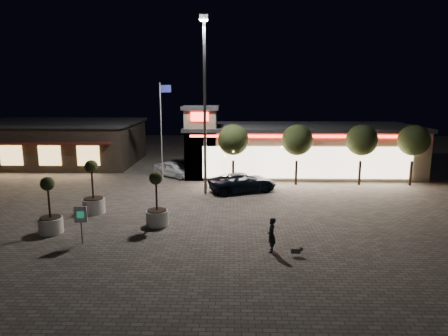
{
  "coord_description": "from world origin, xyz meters",
  "views": [
    {
      "loc": [
        3.98,
        -20.04,
        7.5
      ],
      "look_at": [
        3.39,
        6.0,
        2.31
      ],
      "focal_mm": 32.0,
      "sensor_mm": 36.0,
      "label": 1
    }
  ],
  "objects_px": {
    "white_sedan": "(174,169)",
    "planter_mid": "(50,216)",
    "pickup_truck": "(243,182)",
    "planter_left": "(93,197)",
    "pedestrian": "(271,235)",
    "valet_sign": "(81,218)"
  },
  "relations": [
    {
      "from": "white_sedan",
      "to": "planter_mid",
      "type": "distance_m",
      "value": 14.53
    },
    {
      "from": "pickup_truck",
      "to": "planter_left",
      "type": "xyz_separation_m",
      "value": [
        -9.26,
        -5.48,
        0.32
      ]
    },
    {
      "from": "white_sedan",
      "to": "planter_left",
      "type": "relative_size",
      "value": 1.19
    },
    {
      "from": "pedestrian",
      "to": "planter_mid",
      "type": "distance_m",
      "value": 11.63
    },
    {
      "from": "pickup_truck",
      "to": "pedestrian",
      "type": "bearing_deg",
      "value": 164.93
    },
    {
      "from": "planter_left",
      "to": "valet_sign",
      "type": "height_order",
      "value": "planter_left"
    },
    {
      "from": "pickup_truck",
      "to": "pedestrian",
      "type": "relative_size",
      "value": 3.06
    },
    {
      "from": "white_sedan",
      "to": "pedestrian",
      "type": "bearing_deg",
      "value": -120.92
    },
    {
      "from": "white_sedan",
      "to": "planter_mid",
      "type": "bearing_deg",
      "value": -162.25
    },
    {
      "from": "pickup_truck",
      "to": "planter_left",
      "type": "height_order",
      "value": "planter_left"
    },
    {
      "from": "white_sedan",
      "to": "valet_sign",
      "type": "relative_size",
      "value": 2.09
    },
    {
      "from": "pedestrian",
      "to": "planter_left",
      "type": "relative_size",
      "value": 0.49
    },
    {
      "from": "pickup_truck",
      "to": "planter_left",
      "type": "relative_size",
      "value": 1.52
    },
    {
      "from": "pickup_truck",
      "to": "valet_sign",
      "type": "bearing_deg",
      "value": 121.2
    },
    {
      "from": "planter_mid",
      "to": "valet_sign",
      "type": "relative_size",
      "value": 1.61
    },
    {
      "from": "planter_left",
      "to": "pedestrian",
      "type": "bearing_deg",
      "value": -28.84
    },
    {
      "from": "white_sedan",
      "to": "planter_mid",
      "type": "xyz_separation_m",
      "value": [
        -4.5,
        -13.82,
        0.26
      ]
    },
    {
      "from": "pickup_truck",
      "to": "planter_left",
      "type": "distance_m",
      "value": 10.77
    },
    {
      "from": "white_sedan",
      "to": "valet_sign",
      "type": "xyz_separation_m",
      "value": [
        -2.31,
        -15.23,
        0.65
      ]
    },
    {
      "from": "white_sedan",
      "to": "pedestrian",
      "type": "height_order",
      "value": "pedestrian"
    },
    {
      "from": "planter_mid",
      "to": "pedestrian",
      "type": "bearing_deg",
      "value": -11.06
    },
    {
      "from": "pedestrian",
      "to": "valet_sign",
      "type": "relative_size",
      "value": 0.87
    }
  ]
}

